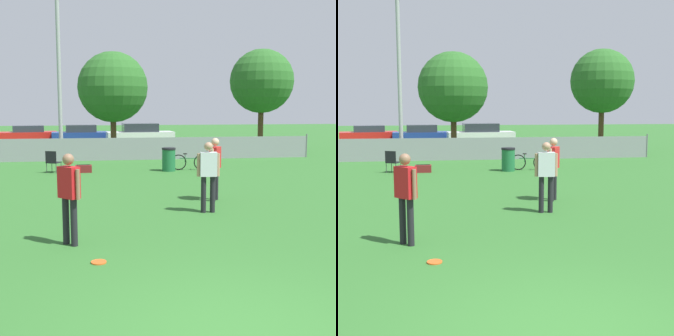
{
  "view_description": "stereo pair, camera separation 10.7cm",
  "coord_description": "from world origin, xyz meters",
  "views": [
    {
      "loc": [
        -1.59,
        -4.96,
        2.66
      ],
      "look_at": [
        0.18,
        6.97,
        1.05
      ],
      "focal_mm": 50.0,
      "sensor_mm": 36.0,
      "label": 1
    },
    {
      "loc": [
        -1.49,
        -4.97,
        2.66
      ],
      "look_at": [
        0.18,
        6.97,
        1.05
      ],
      "focal_mm": 50.0,
      "sensor_mm": 36.0,
      "label": 2
    }
  ],
  "objects": [
    {
      "name": "ground_plane",
      "position": [
        0.0,
        0.0,
        0.0
      ],
      "size": [
        120.0,
        120.0,
        0.0
      ],
      "primitive_type": "plane",
      "color": "#2D6628"
    },
    {
      "name": "fence_backline",
      "position": [
        0.0,
        18.0,
        0.55
      ],
      "size": [
        18.3,
        0.07,
        1.21
      ],
      "color": "gray",
      "rests_on": "ground_plane"
    },
    {
      "name": "light_pole",
      "position": [
        -3.47,
        19.14,
        4.96
      ],
      "size": [
        0.9,
        0.36,
        8.4
      ],
      "color": "#9E9EA3",
      "rests_on": "ground_plane"
    },
    {
      "name": "tree_near_pole",
      "position": [
        -0.77,
        21.19,
        3.66
      ],
      "size": [
        3.86,
        3.86,
        5.6
      ],
      "color": "#4C331E",
      "rests_on": "ground_plane"
    },
    {
      "name": "tree_far_right",
      "position": [
        7.97,
        21.87,
        4.08
      ],
      "size": [
        3.74,
        3.74,
        5.97
      ],
      "color": "#4C331E",
      "rests_on": "ground_plane"
    },
    {
      "name": "player_defender_red",
      "position": [
        -2.17,
        3.95,
        1.03
      ],
      "size": [
        0.45,
        0.45,
        1.77
      ],
      "rotation": [
        0.0,
        0.0,
        -0.79
      ],
      "color": "black",
      "rests_on": "ground_plane"
    },
    {
      "name": "player_receiver_white",
      "position": [
        1.09,
        6.26,
        1.03
      ],
      "size": [
        0.57,
        0.25,
        1.77
      ],
      "rotation": [
        0.0,
        0.0,
        -0.07
      ],
      "color": "black",
      "rests_on": "ground_plane"
    },
    {
      "name": "player_thrower_red",
      "position": [
        1.62,
        7.7,
        1.03
      ],
      "size": [
        0.41,
        0.49,
        1.77
      ],
      "rotation": [
        0.0,
        0.0,
        0.99
      ],
      "color": "black",
      "rests_on": "ground_plane"
    },
    {
      "name": "frisbee_disc",
      "position": [
        -1.63,
        2.82,
        0.01
      ],
      "size": [
        0.27,
        0.27,
        0.03
      ],
      "color": "#E5591E",
      "rests_on": "ground_plane"
    },
    {
      "name": "folding_chair_sideline",
      "position": [
        -3.43,
        14.0,
        0.49
      ],
      "size": [
        0.62,
        0.62,
        0.88
      ],
      "rotation": [
        0.0,
        0.0,
        2.73
      ],
      "color": "#333338",
      "rests_on": "ground_plane"
    },
    {
      "name": "bicycle_sideline",
      "position": [
        2.16,
        14.0,
        0.34
      ],
      "size": [
        1.59,
        0.44,
        0.7
      ],
      "rotation": [
        0.0,
        0.0,
        -0.16
      ],
      "color": "black",
      "rests_on": "ground_plane"
    },
    {
      "name": "trash_bin",
      "position": [
        1.23,
        13.85,
        0.48
      ],
      "size": [
        0.57,
        0.57,
        0.96
      ],
      "color": "#1E6638",
      "rests_on": "ground_plane"
    },
    {
      "name": "gear_bag_sideline",
      "position": [
        -2.22,
        13.94,
        0.15
      ],
      "size": [
        0.65,
        0.36,
        0.32
      ],
      "color": "maroon",
      "rests_on": "ground_plane"
    },
    {
      "name": "parked_car_red",
      "position": [
        -6.54,
        29.24,
        0.65
      ],
      "size": [
        4.27,
        2.52,
        1.29
      ],
      "rotation": [
        0.0,
        0.0,
        0.19
      ],
      "color": "black",
      "rests_on": "ground_plane"
    },
    {
      "name": "parked_car_blue",
      "position": [
        -2.8,
        27.94,
        0.66
      ],
      "size": [
        4.05,
        2.07,
        1.36
      ],
      "rotation": [
        0.0,
        0.0,
        0.08
      ],
      "color": "black",
      "rests_on": "ground_plane"
    },
    {
      "name": "parked_car_white",
      "position": [
        1.15,
        26.15,
        0.72
      ],
      "size": [
        4.51,
        1.99,
        1.5
      ],
      "rotation": [
        0.0,
        0.0,
        0.07
      ],
      "color": "black",
      "rests_on": "ground_plane"
    }
  ]
}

